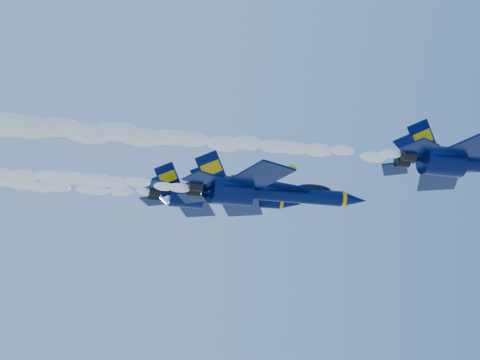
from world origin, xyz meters
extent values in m
ellipsoid|color=#040D3C|center=(17.80, -14.85, 150.10)|extent=(1.61, 2.78, 6.60)
cube|color=#040D3C|center=(19.65, -10.72, 150.15)|extent=(5.53, 6.56, 0.19)
cube|color=#F4AD02|center=(21.10, -10.72, 150.26)|extent=(2.49, 5.17, 0.10)
cube|color=#040D3C|center=(15.53, -15.93, 151.70)|extent=(3.36, 1.06, 3.62)
cube|color=#040D3C|center=(15.53, -13.76, 151.70)|extent=(3.36, 1.06, 3.62)
cylinder|color=black|center=(14.19, -15.52, 150.05)|extent=(1.24, 1.13, 1.13)
cylinder|color=black|center=(14.19, -14.18, 150.05)|extent=(1.24, 1.13, 1.13)
cube|color=#F4AD02|center=(21.20, -14.85, 150.96)|extent=(11.35, 0.36, 0.08)
ellipsoid|color=white|center=(-11.45, -14.85, 149.72)|extent=(50.24, 2.44, 2.20)
cylinder|color=#040D3C|center=(8.19, -0.91, 151.21)|extent=(10.28, 1.71, 1.71)
ellipsoid|color=#040D3C|center=(0.99, -0.91, 151.15)|extent=(1.78, 3.08, 7.31)
cone|color=#040D3C|center=(14.81, -0.91, 151.21)|extent=(2.97, 1.71, 1.71)
cylinder|color=#F4AD02|center=(13.44, -0.91, 151.21)|extent=(0.40, 1.78, 1.78)
ellipsoid|color=black|center=(10.13, -0.91, 152.06)|extent=(4.11, 1.34, 1.13)
cube|color=#F4AD02|center=(10.13, -0.91, 151.72)|extent=(4.80, 1.14, 0.21)
cube|color=#040D3C|center=(3.05, -5.47, 151.21)|extent=(6.12, 7.26, 0.21)
cube|color=#040D3C|center=(3.05, 3.66, 151.21)|extent=(6.12, 7.26, 0.21)
cube|color=#F4AD02|center=(4.65, -5.47, 151.32)|extent=(2.75, 5.72, 0.11)
cube|color=#F4AD02|center=(4.65, 3.66, 151.32)|extent=(2.75, 5.72, 0.11)
cube|color=#040D3C|center=(-1.52, -2.11, 152.92)|extent=(3.72, 1.18, 4.00)
cube|color=#040D3C|center=(-1.52, 0.29, 152.92)|extent=(3.72, 1.18, 4.00)
cylinder|color=black|center=(-3.01, -1.65, 151.09)|extent=(1.37, 1.26, 1.26)
cylinder|color=black|center=(-3.01, -0.16, 151.09)|extent=(1.37, 1.26, 1.26)
cube|color=#F4AD02|center=(4.76, -0.91, 152.10)|extent=(12.56, 0.40, 0.09)
cylinder|color=#040D3C|center=(3.41, 5.45, 152.69)|extent=(9.29, 1.55, 1.55)
ellipsoid|color=#040D3C|center=(-3.09, 5.45, 152.64)|extent=(1.61, 2.79, 6.61)
cone|color=#040D3C|center=(9.40, 5.45, 152.69)|extent=(2.68, 1.55, 1.55)
cylinder|color=#F4AD02|center=(8.16, 5.45, 152.69)|extent=(0.36, 1.61, 1.61)
ellipsoid|color=black|center=(5.17, 5.45, 153.47)|extent=(3.72, 1.21, 1.02)
cube|color=#F4AD02|center=(5.17, 5.45, 153.16)|extent=(4.34, 1.03, 0.19)
cube|color=#040D3C|center=(-1.24, 1.32, 152.69)|extent=(5.54, 6.56, 0.19)
cube|color=#040D3C|center=(-1.24, 9.58, 152.69)|extent=(5.54, 6.56, 0.19)
cube|color=#F4AD02|center=(0.21, 1.32, 152.80)|extent=(2.49, 5.17, 0.10)
cube|color=#F4AD02|center=(0.21, 9.58, 152.80)|extent=(2.49, 5.17, 0.10)
cube|color=#040D3C|center=(-5.37, 4.36, 154.24)|extent=(3.36, 1.06, 3.62)
cube|color=#040D3C|center=(-5.37, 6.53, 154.24)|extent=(3.36, 1.06, 3.62)
cylinder|color=black|center=(-6.71, 4.78, 152.59)|extent=(1.24, 1.14, 1.14)
cylinder|color=black|center=(-6.71, 6.12, 152.59)|extent=(1.24, 1.14, 1.14)
cube|color=#F4AD02|center=(0.31, 5.45, 153.50)|extent=(11.36, 0.36, 0.08)
camera|label=1|loc=(-12.58, -65.51, 124.86)|focal=50.00mm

